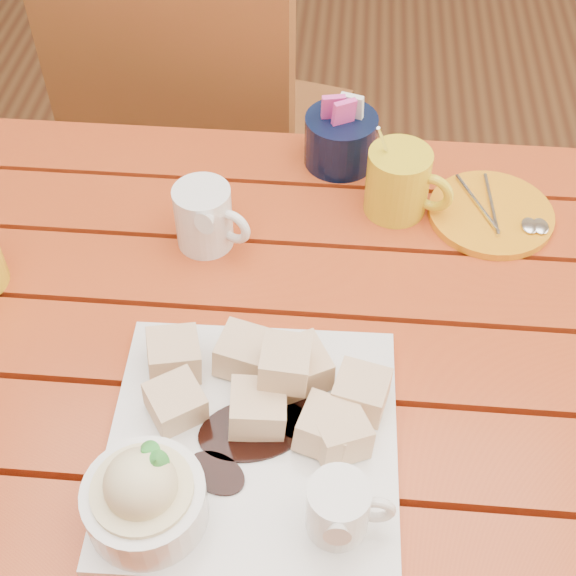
# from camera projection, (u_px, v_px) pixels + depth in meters

# --- Properties ---
(table) EXTENTS (1.20, 0.79, 0.75)m
(table) POSITION_uv_depth(u_px,v_px,m) (266.00, 405.00, 0.97)
(table) COLOR maroon
(table) RESTS_ON ground
(dessert_plate) EXTENTS (0.29, 0.29, 0.12)m
(dessert_plate) POSITION_uv_depth(u_px,v_px,m) (233.00, 447.00, 0.77)
(dessert_plate) COLOR white
(dessert_plate) RESTS_ON table
(coffee_mug_right) EXTENTS (0.11, 0.08, 0.13)m
(coffee_mug_right) POSITION_uv_depth(u_px,v_px,m) (400.00, 182.00, 1.01)
(coffee_mug_right) COLOR gold
(coffee_mug_right) RESTS_ON table
(cream_pitcher) EXTENTS (0.10, 0.09, 0.09)m
(cream_pitcher) POSITION_uv_depth(u_px,v_px,m) (205.00, 216.00, 0.98)
(cream_pitcher) COLOR white
(cream_pitcher) RESTS_ON table
(sugar_caddy) EXTENTS (0.10, 0.10, 0.11)m
(sugar_caddy) POSITION_uv_depth(u_px,v_px,m) (341.00, 139.00, 1.09)
(sugar_caddy) COLOR black
(sugar_caddy) RESTS_ON table
(orange_saucer) EXTENTS (0.16, 0.16, 0.02)m
(orange_saucer) POSITION_uv_depth(u_px,v_px,m) (492.00, 214.00, 1.03)
(orange_saucer) COLOR orange
(orange_saucer) RESTS_ON table
(chair_far) EXTENTS (0.53, 0.53, 0.94)m
(chair_far) POSITION_uv_depth(u_px,v_px,m) (200.00, 135.00, 1.52)
(chair_far) COLOR brown
(chair_far) RESTS_ON ground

